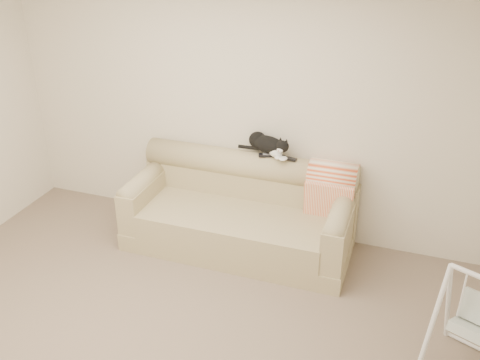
{
  "coord_description": "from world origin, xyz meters",
  "views": [
    {
      "loc": [
        1.55,
        -2.7,
        3.03
      ],
      "look_at": [
        0.16,
        1.27,
        0.9
      ],
      "focal_mm": 40.0,
      "sensor_mm": 36.0,
      "label": 1
    }
  ],
  "objects_px": {
    "sofa": "(241,213)",
    "tuxedo_cat": "(268,145)",
    "baby_swing": "(474,324)",
    "remote_b": "(288,158)",
    "remote_a": "(268,155)"
  },
  "relations": [
    {
      "from": "sofa",
      "to": "remote_a",
      "type": "distance_m",
      "value": 0.64
    },
    {
      "from": "remote_a",
      "to": "baby_swing",
      "type": "height_order",
      "value": "remote_a"
    },
    {
      "from": "tuxedo_cat",
      "to": "baby_swing",
      "type": "relative_size",
      "value": 0.66
    },
    {
      "from": "sofa",
      "to": "remote_b",
      "type": "distance_m",
      "value": 0.72
    },
    {
      "from": "sofa",
      "to": "tuxedo_cat",
      "type": "distance_m",
      "value": 0.73
    },
    {
      "from": "remote_a",
      "to": "tuxedo_cat",
      "type": "height_order",
      "value": "tuxedo_cat"
    },
    {
      "from": "baby_swing",
      "to": "sofa",
      "type": "bearing_deg",
      "value": 153.98
    },
    {
      "from": "tuxedo_cat",
      "to": "baby_swing",
      "type": "height_order",
      "value": "tuxedo_cat"
    },
    {
      "from": "baby_swing",
      "to": "remote_b",
      "type": "bearing_deg",
      "value": 143.71
    },
    {
      "from": "remote_a",
      "to": "remote_b",
      "type": "distance_m",
      "value": 0.2
    },
    {
      "from": "remote_b",
      "to": "tuxedo_cat",
      "type": "relative_size",
      "value": 0.32
    },
    {
      "from": "tuxedo_cat",
      "to": "remote_a",
      "type": "bearing_deg",
      "value": -67.39
    },
    {
      "from": "remote_b",
      "to": "tuxedo_cat",
      "type": "distance_m",
      "value": 0.24
    },
    {
      "from": "remote_a",
      "to": "remote_b",
      "type": "xyz_separation_m",
      "value": [
        0.2,
        -0.0,
        -0.0
      ]
    },
    {
      "from": "remote_a",
      "to": "remote_b",
      "type": "bearing_deg",
      "value": -0.65
    }
  ]
}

